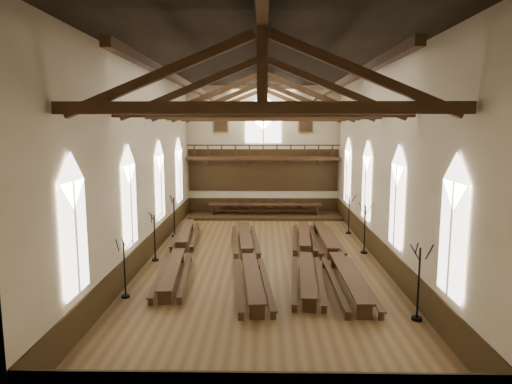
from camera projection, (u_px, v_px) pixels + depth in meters
ground at (263, 260)px, 23.65m from camera, size 26.00×26.00×0.00m
room_walls at (263, 135)px, 22.73m from camera, size 26.00×26.00×26.00m
wainscot_band at (263, 249)px, 23.57m from camera, size 12.00×26.00×1.20m
side_windows at (263, 189)px, 23.12m from camera, size 11.85×19.80×4.50m
end_window at (263, 122)px, 35.38m from camera, size 2.80×0.12×3.80m
minstrels_gallery at (263, 165)px, 35.62m from camera, size 11.80×1.24×3.70m
portraits at (263, 123)px, 35.40m from camera, size 7.75×0.09×1.45m
roof_trusses at (263, 99)px, 22.47m from camera, size 11.70×25.70×2.80m
refectory_row_a at (180, 248)px, 24.10m from camera, size 1.89×13.68×0.66m
refectory_row_b at (248, 254)px, 22.89m from camera, size 1.95×14.02×0.70m
refectory_row_c at (306, 252)px, 23.37m from camera, size 1.78×13.71×0.67m
refectory_row_d at (335, 254)px, 22.94m from camera, size 1.48×14.11×0.72m
dais at (265, 215)px, 34.92m from camera, size 11.40×3.10×0.21m
high_table at (265, 205)px, 34.80m from camera, size 8.61×0.99×0.81m
high_chairs at (265, 205)px, 35.65m from camera, size 6.77×0.47×0.98m
candelabrum_left_near at (125, 280)px, 18.40m from camera, size 0.72×0.74×2.47m
candelabrum_left_mid at (155, 246)px, 23.45m from camera, size 0.76×0.76×2.56m
candelabrum_left_far at (174, 224)px, 28.55m from camera, size 0.77×0.79×2.64m
candelabrum_right_near at (418, 297)px, 16.22m from camera, size 0.86×0.80×2.82m
candelabrum_right_mid at (364, 238)px, 24.83m from camera, size 0.82×0.84×2.79m
candelabrum_right_far at (349, 222)px, 29.40m from camera, size 0.72×0.77×2.54m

